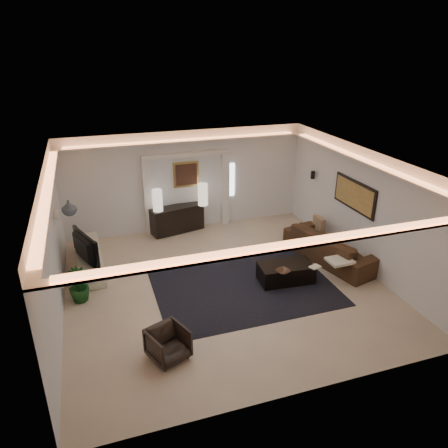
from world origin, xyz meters
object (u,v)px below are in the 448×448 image
object	(u,v)px
sofa	(331,247)
armchair	(168,344)
console	(177,219)
coffee_table	(286,273)

from	to	relation	value
sofa	armchair	size ratio (longest dim) A/B	4.00
console	sofa	size ratio (longest dim) A/B	0.59
console	coffee_table	distance (m)	3.97
armchair	sofa	bearing A→B (deg)	4.39
coffee_table	armchair	bearing A→B (deg)	-146.37
coffee_table	sofa	bearing A→B (deg)	24.91
console	coffee_table	size ratio (longest dim) A/B	1.24
coffee_table	armchair	xyz separation A→B (m)	(-3.11, -1.74, 0.09)
console	armchair	world-z (taller)	console
coffee_table	armchair	size ratio (longest dim) A/B	1.91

